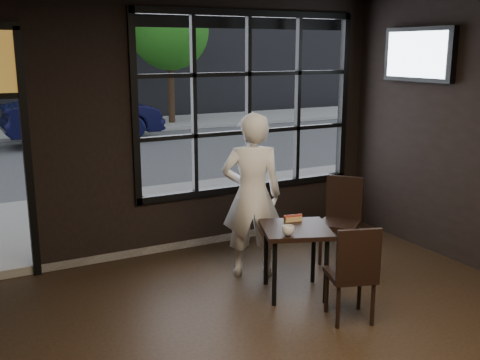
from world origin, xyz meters
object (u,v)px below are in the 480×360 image
chair_near (350,272)px  navy_car (84,114)px  cafe_table (295,260)px  man (252,195)px

chair_near → navy_car: (0.10, 11.42, 0.31)m
chair_near → navy_car: size_ratio=0.23×
cafe_table → navy_car: bearing=109.6°
chair_near → man: bearing=-60.0°
cafe_table → man: 0.87m
chair_near → navy_car: bearing=-72.2°
man → navy_car: 10.06m
cafe_table → man: size_ratio=0.40×
man → chair_near: bearing=123.3°
cafe_table → man: bearing=123.1°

